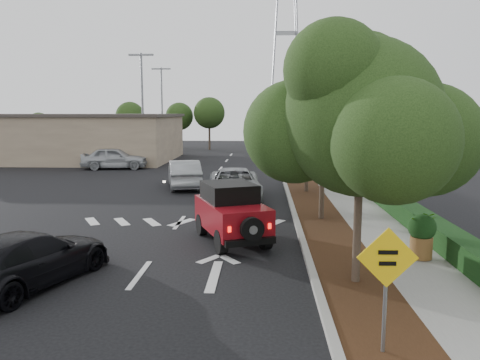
# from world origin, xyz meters

# --- Properties ---
(ground) EXTENTS (120.00, 120.00, 0.00)m
(ground) POSITION_xyz_m (0.00, 0.00, 0.00)
(ground) COLOR black
(ground) RESTS_ON ground
(curb) EXTENTS (0.20, 70.00, 0.15)m
(curb) POSITION_xyz_m (4.60, 12.00, 0.07)
(curb) COLOR #9E9B93
(curb) RESTS_ON ground
(planting_strip) EXTENTS (1.80, 70.00, 0.12)m
(planting_strip) POSITION_xyz_m (5.60, 12.00, 0.06)
(planting_strip) COLOR black
(planting_strip) RESTS_ON ground
(sidewalk) EXTENTS (2.00, 70.00, 0.12)m
(sidewalk) POSITION_xyz_m (7.50, 12.00, 0.06)
(sidewalk) COLOR gray
(sidewalk) RESTS_ON ground
(hedge) EXTENTS (0.80, 70.00, 0.80)m
(hedge) POSITION_xyz_m (8.90, 12.00, 0.40)
(hedge) COLOR black
(hedge) RESTS_ON ground
(commercial_building) EXTENTS (22.00, 12.00, 4.00)m
(commercial_building) POSITION_xyz_m (-16.00, 30.00, 2.00)
(commercial_building) COLOR #87735D
(commercial_building) RESTS_ON ground
(transmission_tower) EXTENTS (7.00, 4.00, 28.00)m
(transmission_tower) POSITION_xyz_m (6.00, 48.00, 0.00)
(transmission_tower) COLOR slate
(transmission_tower) RESTS_ON ground
(street_tree_near) EXTENTS (3.80, 3.80, 5.92)m
(street_tree_near) POSITION_xyz_m (5.60, -0.50, 0.00)
(street_tree_near) COLOR black
(street_tree_near) RESTS_ON ground
(street_tree_mid) EXTENTS (3.20, 3.20, 5.32)m
(street_tree_mid) POSITION_xyz_m (5.60, 6.50, 0.00)
(street_tree_mid) COLOR black
(street_tree_mid) RESTS_ON ground
(street_tree_far) EXTENTS (3.40, 3.40, 5.62)m
(street_tree_far) POSITION_xyz_m (5.60, 13.00, 0.00)
(street_tree_far) COLOR black
(street_tree_far) RESTS_ON ground
(light_pole_a) EXTENTS (2.00, 0.22, 9.00)m
(light_pole_a) POSITION_xyz_m (-6.50, 26.00, 0.00)
(light_pole_a) COLOR slate
(light_pole_a) RESTS_ON ground
(light_pole_b) EXTENTS (2.00, 0.22, 9.00)m
(light_pole_b) POSITION_xyz_m (-7.50, 38.00, 0.00)
(light_pole_b) COLOR slate
(light_pole_b) RESTS_ON ground
(red_jeep) EXTENTS (2.87, 3.99, 1.95)m
(red_jeep) POSITION_xyz_m (2.18, 3.53, 0.99)
(red_jeep) COLOR black
(red_jeep) RESTS_ON ground
(silver_suv_ahead) EXTENTS (3.01, 5.71, 1.53)m
(silver_suv_ahead) POSITION_xyz_m (1.86, 11.03, 0.77)
(silver_suv_ahead) COLOR #93969A
(silver_suv_ahead) RESTS_ON ground
(black_suv_oncoming) EXTENTS (3.32, 5.10, 1.37)m
(black_suv_oncoming) POSITION_xyz_m (-2.56, -0.87, 0.69)
(black_suv_oncoming) COLOR black
(black_suv_oncoming) RESTS_ON ground
(silver_sedan_oncoming) EXTENTS (2.76, 5.08, 1.59)m
(silver_sedan_oncoming) POSITION_xyz_m (-1.27, 14.70, 0.79)
(silver_sedan_oncoming) COLOR #93969A
(silver_sedan_oncoming) RESTS_ON ground
(parked_suv) EXTENTS (5.16, 2.69, 1.68)m
(parked_suv) POSITION_xyz_m (-8.10, 23.30, 0.84)
(parked_suv) COLOR #ABAFB3
(parked_suv) RESTS_ON ground
(speed_hump_sign) EXTENTS (1.06, 0.09, 2.25)m
(speed_hump_sign) POSITION_xyz_m (5.40, -4.02, 1.56)
(speed_hump_sign) COLOR slate
(speed_hump_sign) RESTS_ON ground
(terracotta_planter) EXTENTS (0.79, 0.79, 1.37)m
(terracotta_planter) POSITION_xyz_m (7.83, 1.42, 0.92)
(terracotta_planter) COLOR brown
(terracotta_planter) RESTS_ON ground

